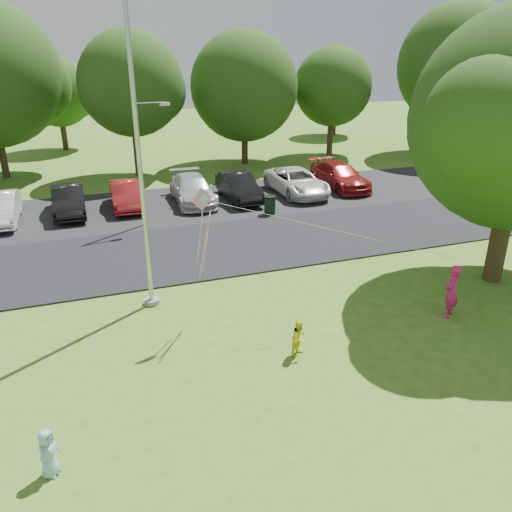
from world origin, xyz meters
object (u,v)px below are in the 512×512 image
object	(u,v)px
street_lamp	(144,153)
kite	(209,215)
flagpole	(141,176)
child_blue	(48,453)
trash_can	(270,206)
woman	(451,291)
child_yellow	(299,338)

from	to	relation	value
street_lamp	kite	xyz separation A→B (m)	(0.40, -9.66, 0.04)
flagpole	street_lamp	size ratio (longest dim) A/B	1.80
child_blue	kite	bearing A→B (deg)	-12.11
trash_can	kite	size ratio (longest dim) A/B	0.13
street_lamp	woman	xyz separation A→B (m)	(7.28, -11.66, -2.50)
child_blue	woman	bearing A→B (deg)	-45.22
flagpole	child_yellow	bearing A→B (deg)	-52.31
kite	street_lamp	bearing A→B (deg)	78.57
child_yellow	kite	bearing A→B (deg)	95.27
flagpole	child_yellow	world-z (taller)	flagpole
child_yellow	kite	distance (m)	4.10
street_lamp	child_blue	world-z (taller)	street_lamp
trash_can	kite	xyz separation A→B (m)	(-5.38, -9.24, 2.90)
trash_can	child_blue	world-z (taller)	child_blue
woman	child_blue	size ratio (longest dim) A/B	1.64
flagpole	trash_can	xyz separation A→B (m)	(6.90, 7.39, -3.69)
flagpole	woman	world-z (taller)	flagpole
child_blue	street_lamp	bearing A→B (deg)	16.54
flagpole	kite	size ratio (longest dim) A/B	1.36
woman	child_blue	xyz separation A→B (m)	(-11.28, -2.49, -0.33)
trash_can	woman	world-z (taller)	woman
flagpole	trash_can	bearing A→B (deg)	46.97
street_lamp	woman	size ratio (longest dim) A/B	3.30
flagpole	kite	bearing A→B (deg)	-50.70
woman	child_blue	world-z (taller)	woman
child_yellow	kite	xyz separation A→B (m)	(-1.74, 2.36, 2.86)
flagpole	child_blue	world-z (taller)	flagpole
trash_can	child_blue	xyz separation A→B (m)	(-9.77, -13.73, 0.04)
street_lamp	kite	bearing A→B (deg)	-95.89
street_lamp	kite	world-z (taller)	street_lamp
child_yellow	flagpole	bearing A→B (deg)	96.58
woman	child_yellow	xyz separation A→B (m)	(-5.14, -0.37, -0.33)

